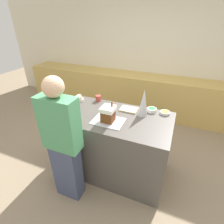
% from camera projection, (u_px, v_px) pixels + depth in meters
% --- Properties ---
extents(ground_plane, '(12.00, 12.00, 0.00)m').
position_uv_depth(ground_plane, '(112.00, 167.00, 2.77)').
color(ground_plane, gray).
extents(wall_back, '(8.00, 0.05, 2.60)m').
position_uv_depth(wall_back, '(150.00, 55.00, 4.00)').
color(wall_back, beige).
rests_on(wall_back, ground_plane).
extents(back_cabinet_block, '(6.00, 0.60, 0.91)m').
position_uv_depth(back_cabinet_block, '(143.00, 95.00, 4.15)').
color(back_cabinet_block, tan).
rests_on(back_cabinet_block, ground_plane).
extents(kitchen_island, '(1.57, 0.83, 0.95)m').
position_uv_depth(kitchen_island, '(112.00, 144.00, 2.54)').
color(kitchen_island, '#514C47').
rests_on(kitchen_island, ground_plane).
extents(baking_tray, '(0.40, 0.29, 0.01)m').
position_uv_depth(baking_tray, '(108.00, 121.00, 2.19)').
color(baking_tray, '#B2B2BC').
rests_on(baking_tray, kitchen_island).
extents(gingerbread_house, '(0.16, 0.17, 0.26)m').
position_uv_depth(gingerbread_house, '(108.00, 114.00, 2.14)').
color(gingerbread_house, brown).
rests_on(gingerbread_house, baking_tray).
extents(decorative_tree, '(0.13, 0.13, 0.36)m').
position_uv_depth(decorative_tree, '(144.00, 103.00, 2.24)').
color(decorative_tree, silver).
rests_on(decorative_tree, kitchen_island).
extents(candy_bowl_beside_tree, '(0.13, 0.13, 0.04)m').
position_uv_depth(candy_bowl_beside_tree, '(165.00, 113.00, 2.34)').
color(candy_bowl_beside_tree, white).
rests_on(candy_bowl_beside_tree, kitchen_island).
extents(candy_bowl_far_right, '(0.11, 0.11, 0.05)m').
position_uv_depth(candy_bowl_far_right, '(111.00, 107.00, 2.47)').
color(candy_bowl_far_right, white).
rests_on(candy_bowl_far_right, kitchen_island).
extents(candy_bowl_far_left, '(0.09, 0.09, 0.04)m').
position_uv_depth(candy_bowl_far_left, '(81.00, 100.00, 2.69)').
color(candy_bowl_far_left, silver).
rests_on(candy_bowl_far_left, kitchen_island).
extents(candy_bowl_behind_tray, '(0.12, 0.12, 0.05)m').
position_uv_depth(candy_bowl_behind_tray, '(152.00, 110.00, 2.40)').
color(candy_bowl_behind_tray, white).
rests_on(candy_bowl_behind_tray, kitchen_island).
extents(cookbook, '(0.24, 0.18, 0.02)m').
position_uv_depth(cookbook, '(129.00, 109.00, 2.44)').
color(cookbook, '#CCB78C').
rests_on(cookbook, kitchen_island).
extents(mug, '(0.08, 0.08, 0.09)m').
position_uv_depth(mug, '(98.00, 98.00, 2.68)').
color(mug, '#B24238').
rests_on(mug, kitchen_island).
extents(person, '(0.43, 0.54, 1.63)m').
position_uv_depth(person, '(63.00, 143.00, 1.99)').
color(person, '#424C6B').
rests_on(person, ground_plane).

